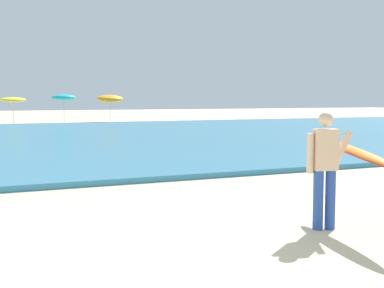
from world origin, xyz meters
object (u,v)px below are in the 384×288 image
(surfer_with_board, at_px, (340,160))
(beach_umbrella_4, at_px, (64,98))
(beach_umbrella_3, at_px, (13,100))
(beach_umbrella_5, at_px, (110,99))

(surfer_with_board, xyz_separation_m, beach_umbrella_4, (2.71, 35.65, 0.96))
(beach_umbrella_3, xyz_separation_m, beach_umbrella_5, (7.13, -0.88, 0.07))
(beach_umbrella_3, distance_m, beach_umbrella_5, 7.18)
(surfer_with_board, relative_size, beach_umbrella_5, 1.08)
(surfer_with_board, bearing_deg, beach_umbrella_3, 91.87)
(surfer_with_board, distance_m, beach_umbrella_4, 35.77)
(beach_umbrella_5, bearing_deg, surfer_with_board, -99.96)
(beach_umbrella_4, height_order, beach_umbrella_5, beach_umbrella_5)
(surfer_with_board, distance_m, beach_umbrella_5, 34.63)
(beach_umbrella_3, bearing_deg, beach_umbrella_5, -7.04)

